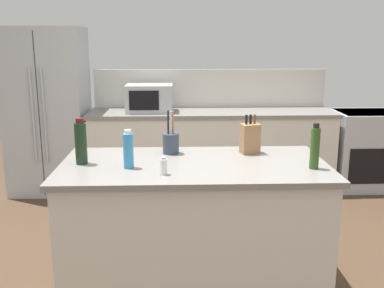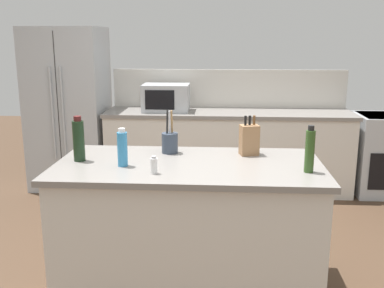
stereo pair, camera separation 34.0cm
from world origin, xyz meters
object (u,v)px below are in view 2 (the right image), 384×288
at_px(utensil_crock, 170,142).
at_px(wine_bottle, 79,140).
at_px(microwave, 166,98).
at_px(olive_oil_bottle, 310,150).
at_px(salt_shaker, 154,166).
at_px(dish_soap_bottle, 122,148).
at_px(refrigerator, 69,109).
at_px(knife_block, 249,140).

xyz_separation_m(utensil_crock, wine_bottle, (-0.60, -0.26, 0.07)).
xyz_separation_m(microwave, wine_bottle, (-0.34, -2.19, -0.01)).
relative_size(olive_oil_bottle, wine_bottle, 0.96).
distance_m(microwave, utensil_crock, 1.95).
bearing_deg(salt_shaker, microwave, 95.28).
relative_size(microwave, dish_soap_bottle, 2.07).
height_order(microwave, salt_shaker, microwave).
distance_m(refrigerator, salt_shaker, 2.88).
bearing_deg(microwave, wine_bottle, -98.70).
xyz_separation_m(utensil_crock, dish_soap_bottle, (-0.27, -0.37, 0.04)).
distance_m(olive_oil_bottle, salt_shaker, 0.99).
relative_size(microwave, wine_bottle, 1.69).
height_order(dish_soap_bottle, wine_bottle, wine_bottle).
bearing_deg(microwave, salt_shaker, -84.72).
bearing_deg(dish_soap_bottle, knife_block, 22.39).
bearing_deg(knife_block, dish_soap_bottle, -170.87).
xyz_separation_m(microwave, utensil_crock, (0.27, -1.93, -0.07)).
relative_size(dish_soap_bottle, wine_bottle, 0.82).
bearing_deg(utensil_crock, knife_block, -1.56).
xyz_separation_m(knife_block, salt_shaker, (-0.62, -0.51, -0.06)).
xyz_separation_m(microwave, olive_oil_bottle, (1.21, -2.36, -0.01)).
xyz_separation_m(refrigerator, dish_soap_bottle, (1.17, -2.35, 0.11)).
distance_m(salt_shaker, wine_bottle, 0.63).
relative_size(refrigerator, wine_bottle, 6.01).
height_order(refrigerator, utensil_crock, refrigerator).
relative_size(knife_block, utensil_crock, 0.91).
bearing_deg(utensil_crock, olive_oil_bottle, -24.48).
distance_m(utensil_crock, salt_shaker, 0.53).
bearing_deg(knife_block, olive_oil_bottle, -62.41).
bearing_deg(olive_oil_bottle, knife_block, 130.86).
relative_size(utensil_crock, dish_soap_bottle, 1.25).
bearing_deg(refrigerator, utensil_crock, -53.98).
relative_size(knife_block, salt_shaker, 2.54).
xyz_separation_m(microwave, knife_block, (0.85, -1.95, -0.04)).
bearing_deg(knife_block, wine_bottle, 178.33).
relative_size(refrigerator, knife_block, 6.53).
xyz_separation_m(refrigerator, wine_bottle, (0.84, -2.24, 0.14)).
relative_size(utensil_crock, olive_oil_bottle, 1.06).
bearing_deg(wine_bottle, utensil_crock, 23.28).
distance_m(knife_block, dish_soap_bottle, 0.93).
xyz_separation_m(utensil_crock, salt_shaker, (-0.04, -0.53, -0.03)).
bearing_deg(microwave, olive_oil_bottle, -62.91).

